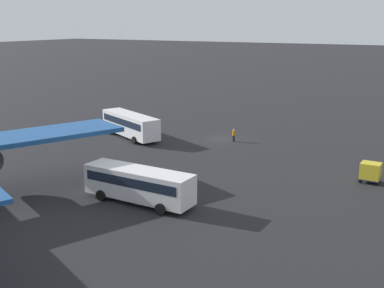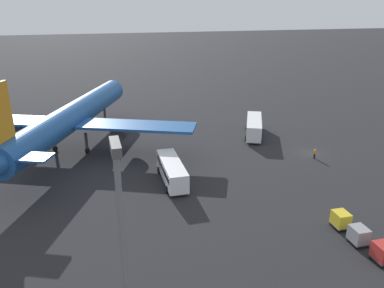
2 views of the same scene
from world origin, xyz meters
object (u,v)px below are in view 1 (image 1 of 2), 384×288
shuttle_bus_far (139,183)px  cargo_cart_yellow (370,171)px  shuttle_bus_near (130,124)px  worker_person (234,135)px

shuttle_bus_far → cargo_cart_yellow: bearing=-135.9°
cargo_cart_yellow → shuttle_bus_near: bearing=-7.1°
shuttle_bus_near → worker_person: bearing=-135.7°
shuttle_bus_near → worker_person: shuttle_bus_near is taller
shuttle_bus_far → shuttle_bus_near: bearing=-50.8°
worker_person → cargo_cart_yellow: (-19.14, 8.98, 0.32)m
shuttle_bus_far → cargo_cart_yellow: shuttle_bus_far is taller
shuttle_bus_near → cargo_cart_yellow: size_ratio=5.65×
shuttle_bus_far → worker_person: 25.00m
shuttle_bus_near → cargo_cart_yellow: (-32.76, 4.11, -0.79)m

